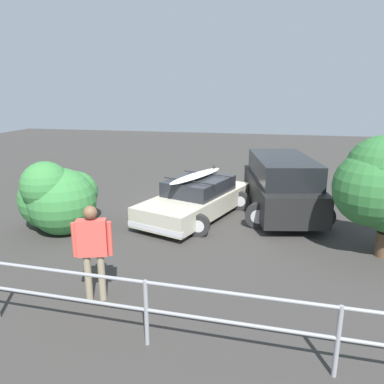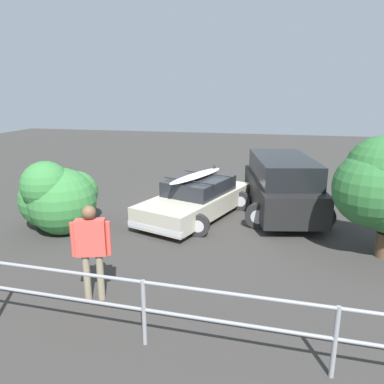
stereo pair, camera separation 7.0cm
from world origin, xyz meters
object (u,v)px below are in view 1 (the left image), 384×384
object	(u,v)px
sedan_car	(197,199)
suv_car	(281,185)
bush_near_left	(57,196)
person_bystander	(93,245)

from	to	relation	value
sedan_car	suv_car	xyz separation A→B (m)	(-2.51, -0.84, 0.36)
bush_near_left	suv_car	bearing A→B (deg)	-155.90
suv_car	person_bystander	distance (m)	6.82
bush_near_left	person_bystander	bearing A→B (deg)	129.82
person_bystander	bush_near_left	distance (m)	4.17
sedan_car	bush_near_left	xyz separation A→B (m)	(3.55, 1.87, 0.38)
sedan_car	person_bystander	world-z (taller)	person_bystander
suv_car	person_bystander	world-z (taller)	person_bystander
suv_car	bush_near_left	distance (m)	6.64
suv_car	bush_near_left	xyz separation A→B (m)	(6.07, 2.71, 0.02)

